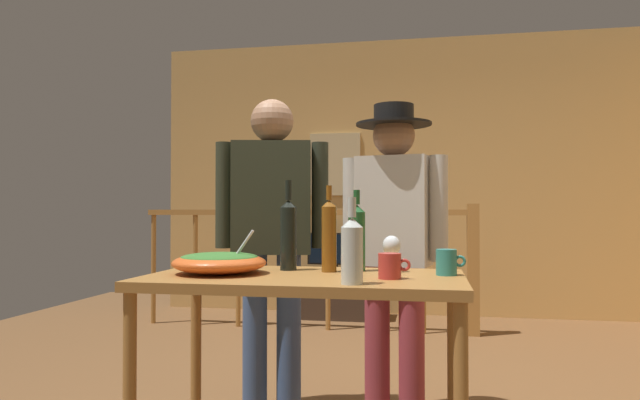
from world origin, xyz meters
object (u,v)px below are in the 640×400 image
(person_standing_left, at_px, (272,225))
(person_standing_right, at_px, (394,233))
(stair_railing, at_px, (353,254))
(wine_bottle_clear, at_px, (352,249))
(framed_picture, at_px, (335,164))
(serving_table, at_px, (305,297))
(tv_console, at_px, (336,296))
(wine_bottle_green, at_px, (357,236))
(wine_bottle_dark, at_px, (288,233))
(mug_teal, at_px, (447,262))
(wine_bottle_amber, at_px, (329,235))
(flat_screen_tv, at_px, (336,250))
(salad_bowl, at_px, (219,262))
(wine_glass, at_px, (392,247))
(mug_red, at_px, (390,266))

(person_standing_left, bearing_deg, person_standing_right, 168.84)
(stair_railing, height_order, wine_bottle_clear, stair_railing)
(framed_picture, relative_size, serving_table, 0.51)
(tv_console, relative_size, wine_bottle_green, 2.55)
(wine_bottle_dark, relative_size, person_standing_right, 0.25)
(framed_picture, height_order, serving_table, framed_picture)
(person_standing_left, bearing_deg, tv_console, -99.46)
(mug_teal, bearing_deg, tv_console, 106.48)
(stair_railing, bearing_deg, wine_bottle_amber, -84.93)
(tv_console, height_order, flat_screen_tv, flat_screen_tv)
(flat_screen_tv, xyz_separation_m, wine_bottle_clear, (0.63, -3.61, 0.25))
(person_standing_right, bearing_deg, wine_bottle_green, 85.60)
(tv_console, distance_m, salad_bowl, 3.46)
(flat_screen_tv, height_order, wine_glass, wine_glass)
(wine_glass, bearing_deg, flat_screen_tv, 103.24)
(tv_console, relative_size, mug_teal, 7.50)
(wine_bottle_clear, bearing_deg, salad_bowl, 157.69)
(person_standing_left, bearing_deg, flat_screen_tv, -99.44)
(stair_railing, bearing_deg, mug_teal, -74.88)
(mug_red, bearing_deg, person_standing_left, 132.37)
(flat_screen_tv, distance_m, serving_table, 3.37)
(wine_bottle_amber, bearing_deg, stair_railing, 95.07)
(wine_bottle_dark, bearing_deg, mug_red, -27.66)
(mug_red, bearing_deg, tv_console, 102.33)
(tv_console, height_order, wine_bottle_amber, wine_bottle_amber)
(wine_bottle_amber, bearing_deg, wine_bottle_green, 26.27)
(person_standing_left, relative_size, person_standing_right, 1.03)
(flat_screen_tv, xyz_separation_m, mug_teal, (0.97, -3.26, 0.18))
(mug_teal, bearing_deg, wine_glass, 157.72)
(stair_railing, relative_size, person_standing_right, 1.88)
(framed_picture, height_order, wine_bottle_dark, framed_picture)
(serving_table, relative_size, salad_bowl, 3.28)
(framed_picture, height_order, wine_bottle_amber, framed_picture)
(person_standing_left, bearing_deg, framed_picture, -98.48)
(wine_bottle_green, distance_m, wine_bottle_dark, 0.30)
(salad_bowl, height_order, person_standing_right, person_standing_right)
(stair_railing, height_order, flat_screen_tv, stair_railing)
(tv_console, height_order, serving_table, serving_table)
(wine_glass, bearing_deg, tv_console, 103.11)
(serving_table, bearing_deg, mug_red, -11.37)
(framed_picture, xyz_separation_m, person_standing_left, (0.14, -3.00, -0.56))
(wine_bottle_amber, height_order, person_standing_right, person_standing_right)
(stair_railing, xyz_separation_m, mug_teal, (0.73, -2.69, 0.18))
(serving_table, distance_m, salad_bowl, 0.39)
(wine_bottle_green, height_order, person_standing_right, person_standing_right)
(framed_picture, height_order, salad_bowl, framed_picture)
(stair_railing, height_order, person_standing_right, person_standing_right)
(wine_bottle_dark, bearing_deg, wine_glass, 1.79)
(flat_screen_tv, bearing_deg, wine_bottle_clear, -80.06)
(wine_bottle_green, height_order, mug_red, wine_bottle_green)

